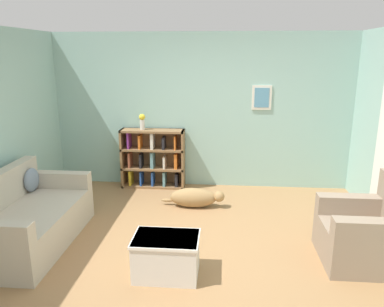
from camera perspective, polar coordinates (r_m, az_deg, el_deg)
The scene contains 8 objects.
ground_plane at distance 4.67m, azimuth -0.43°, elevation -13.84°, with size 14.00×14.00×0.00m, color #997047.
wall_back at distance 6.41m, azimuth 1.45°, elevation 6.44°, with size 5.60×0.13×2.60m.
couch at distance 5.00m, azimuth -24.02°, elevation -9.25°, with size 0.94×1.76×0.87m.
bookshelf at distance 6.48m, azimuth -5.90°, elevation -0.81°, with size 1.08×0.30×1.01m.
recliner_chair at distance 4.64m, azimuth 25.40°, elevation -10.86°, with size 0.88×0.85×0.97m.
coffee_table at distance 4.03m, azimuth -3.94°, elevation -15.18°, with size 0.68×0.47×0.43m.
dog at distance 5.68m, azimuth 0.43°, elevation -6.73°, with size 0.97×0.27×0.30m.
vase at distance 6.35m, azimuth -7.60°, elevation 4.97°, with size 0.10×0.10×0.27m.
Camera 1 is at (0.39, -4.07, 2.25)m, focal length 35.00 mm.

